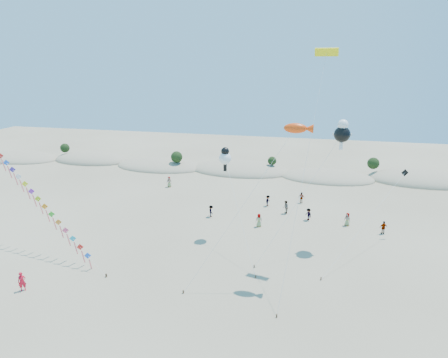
{
  "coord_description": "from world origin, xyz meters",
  "views": [
    {
      "loc": [
        11.83,
        -22.31,
        19.92
      ],
      "look_at": [
        3.78,
        14.0,
        8.2
      ],
      "focal_mm": 30.0,
      "sensor_mm": 36.0,
      "label": 1
    }
  ],
  "objects_px": {
    "fish_kite": "(298,129)",
    "parafoil_kite": "(326,58)",
    "flyer_foreground": "(22,282)",
    "kite_train": "(19,178)"
  },
  "relations": [
    {
      "from": "fish_kite",
      "to": "parafoil_kite",
      "type": "distance_m",
      "value": 7.8
    },
    {
      "from": "parafoil_kite",
      "to": "flyer_foreground",
      "type": "relative_size",
      "value": 11.59
    },
    {
      "from": "fish_kite",
      "to": "flyer_foreground",
      "type": "height_order",
      "value": "fish_kite"
    },
    {
      "from": "kite_train",
      "to": "flyer_foreground",
      "type": "distance_m",
      "value": 12.45
    },
    {
      "from": "flyer_foreground",
      "to": "kite_train",
      "type": "bearing_deg",
      "value": 88.43
    },
    {
      "from": "kite_train",
      "to": "flyer_foreground",
      "type": "xyz_separation_m",
      "value": [
        6.09,
        -8.46,
        -6.81
      ]
    },
    {
      "from": "parafoil_kite",
      "to": "flyer_foreground",
      "type": "bearing_deg",
      "value": -153.52
    },
    {
      "from": "kite_train",
      "to": "fish_kite",
      "type": "xyz_separation_m",
      "value": [
        29.62,
        -0.37,
        6.6
      ]
    },
    {
      "from": "kite_train",
      "to": "parafoil_kite",
      "type": "xyz_separation_m",
      "value": [
        31.63,
        4.26,
        12.54
      ]
    },
    {
      "from": "flyer_foreground",
      "to": "parafoil_kite",
      "type": "bearing_deg",
      "value": -10.85
    }
  ]
}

